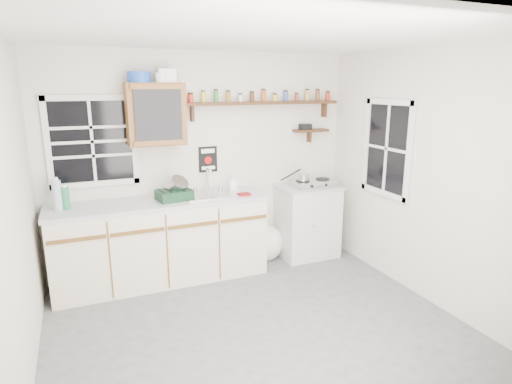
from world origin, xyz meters
TOP-DOWN VIEW (x-y plane):
  - room at (0.00, 0.00)m, footprint 3.64×3.24m
  - main_cabinet at (-0.58, 1.30)m, footprint 2.31×0.63m
  - right_cabinet at (1.25, 1.32)m, footprint 0.73×0.57m
  - sink at (-0.05, 1.30)m, footprint 0.52×0.44m
  - upper_cabinet at (-0.55, 1.44)m, footprint 0.60×0.32m
  - upper_cabinet_clutter at (-0.58, 1.44)m, footprint 0.49×0.24m
  - spice_shelf at (0.73, 1.51)m, footprint 1.91×0.18m
  - secondary_shelf at (1.36, 1.52)m, footprint 0.45×0.16m
  - warning_sign at (0.05, 1.59)m, footprint 0.22×0.02m
  - window_back at (-1.20, 1.59)m, footprint 0.93×0.03m
  - window_right at (1.79, 0.55)m, footprint 0.03×0.78m
  - water_bottles at (-1.55, 1.32)m, footprint 0.15×0.09m
  - dish_rack at (-0.42, 1.27)m, footprint 0.40×0.32m
  - soap_bottle at (0.30, 1.43)m, footprint 0.11×0.11m
  - rag at (0.34, 1.16)m, footprint 0.14×0.12m
  - hotplate at (1.31, 1.31)m, footprint 0.57×0.32m
  - saucepan at (1.16, 1.31)m, footprint 0.34×0.15m
  - trash_bag at (0.71, 1.40)m, footprint 0.43×0.39m

SIDE VIEW (x-z plane):
  - trash_bag at x=0.71m, z-range -0.04..0.46m
  - right_cabinet at x=1.25m, z-range 0.00..0.91m
  - main_cabinet at x=-0.58m, z-range 0.00..0.92m
  - rag at x=0.34m, z-range 0.92..0.94m
  - sink at x=-0.05m, z-range 0.79..1.08m
  - hotplate at x=1.31m, z-range 0.91..0.99m
  - dish_rack at x=-0.42m, z-range 0.87..1.14m
  - soap_bottle at x=0.30m, z-range 0.92..1.11m
  - saucepan at x=1.16m, z-range 0.95..1.10m
  - water_bottles at x=-1.55m, z-range 0.90..1.23m
  - room at x=0.00m, z-range -0.02..2.52m
  - warning_sign at x=0.05m, z-range 1.13..1.43m
  - window_right at x=1.79m, z-range 0.91..1.99m
  - window_back at x=-1.20m, z-range 1.06..2.04m
  - secondary_shelf at x=1.36m, z-range 1.46..1.69m
  - upper_cabinet at x=-0.55m, z-range 1.50..2.15m
  - spice_shelf at x=0.73m, z-range 1.76..2.11m
  - upper_cabinet_clutter at x=-0.58m, z-range 2.14..2.28m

